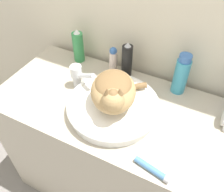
{
  "coord_description": "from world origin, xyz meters",
  "views": [
    {
      "loc": [
        0.31,
        -0.42,
        1.66
      ],
      "look_at": [
        -0.02,
        0.24,
        0.94
      ],
      "focal_mm": 38.0,
      "sensor_mm": 36.0,
      "label": 1
    }
  ],
  "objects": [
    {
      "name": "spray_bottle_trigger",
      "position": [
        -0.38,
        0.52,
        0.93
      ],
      "size": [
        0.06,
        0.06,
        0.2
      ],
      "color": "#338C4C",
      "rests_on": "vanity_counter"
    },
    {
      "name": "cream_tube",
      "position": [
        0.24,
        0.04,
        0.85
      ],
      "size": [
        0.15,
        0.05,
        0.03
      ],
      "rotation": [
        0.0,
        0.0,
        -0.2
      ],
      "color": "#4C7FB2",
      "rests_on": "vanity_counter"
    },
    {
      "name": "wall_back",
      "position": [
        0.0,
        0.63,
        1.2
      ],
      "size": [
        8.0,
        0.05,
        2.4
      ],
      "color": "beige",
      "rests_on": "ground_plane"
    },
    {
      "name": "mouthwash_bottle",
      "position": [
        0.2,
        0.52,
        0.94
      ],
      "size": [
        0.07,
        0.07,
        0.21
      ],
      "color": "teal",
      "rests_on": "vanity_counter"
    },
    {
      "name": "vanity_counter",
      "position": [
        0.0,
        0.29,
        0.42
      ],
      "size": [
        1.26,
        0.57,
        0.84
      ],
      "color": "#B2A893",
      "rests_on": "ground_plane"
    },
    {
      "name": "cat",
      "position": [
        -0.02,
        0.24,
        0.98
      ],
      "size": [
        0.28,
        0.33,
        0.18
      ],
      "rotation": [
        0.0,
        0.0,
        5.17
      ],
      "color": "tan",
      "rests_on": "sink_basin"
    },
    {
      "name": "deodorant_stick",
      "position": [
        -0.16,
        0.52,
        0.91
      ],
      "size": [
        0.04,
        0.04,
        0.15
      ],
      "color": "silver",
      "rests_on": "vanity_counter"
    },
    {
      "name": "sink_basin",
      "position": [
        -0.02,
        0.25,
        0.87
      ],
      "size": [
        0.42,
        0.42,
        0.06
      ],
      "color": "white",
      "rests_on": "vanity_counter"
    },
    {
      "name": "faucet",
      "position": [
        -0.25,
        0.32,
        0.91
      ],
      "size": [
        0.16,
        0.08,
        0.15
      ],
      "rotation": [
        0.0,
        0.0,
        -0.3
      ],
      "color": "silver",
      "rests_on": "vanity_counter"
    },
    {
      "name": "hairspray_can_black",
      "position": [
        -0.08,
        0.52,
        0.93
      ],
      "size": [
        0.06,
        0.06,
        0.2
      ],
      "color": "black",
      "rests_on": "vanity_counter"
    }
  ]
}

